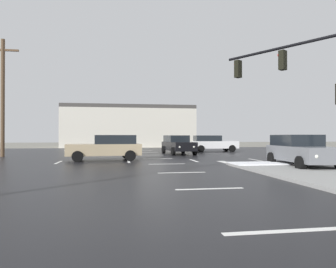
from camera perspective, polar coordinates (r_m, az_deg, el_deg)
ground_plane at (r=18.79m, az=-1.15°, el=-5.08°), size 120.00×120.00×0.00m
road_asphalt at (r=18.79m, az=-1.15°, el=-5.05°), size 44.00×44.00×0.02m
snow_strip_curbside at (r=16.46m, az=18.45°, el=-5.12°), size 4.00×1.60×0.06m
lane_markings at (r=17.65m, az=3.36°, el=-5.30°), size 36.15×36.15×0.01m
traffic_signal_mast at (r=15.92m, az=23.61°, el=9.51°), size 3.32×5.18×6.14m
strip_building_background at (r=45.35m, az=-7.20°, el=1.35°), size 18.18×8.00×5.83m
sedan_grey at (r=16.36m, az=23.27°, el=-2.74°), size 2.34×4.65×1.58m
sedan_tan at (r=19.60m, az=-11.22°, el=-2.38°), size 4.65×2.34×1.58m
sedan_black at (r=26.11m, az=1.82°, el=-1.89°), size 2.39×4.67×1.58m
sedan_white at (r=30.56m, az=8.14°, el=-1.67°), size 4.57×2.10×1.58m
utility_pole_far at (r=25.97m, az=-28.17°, el=6.33°), size 2.20×0.28×8.69m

